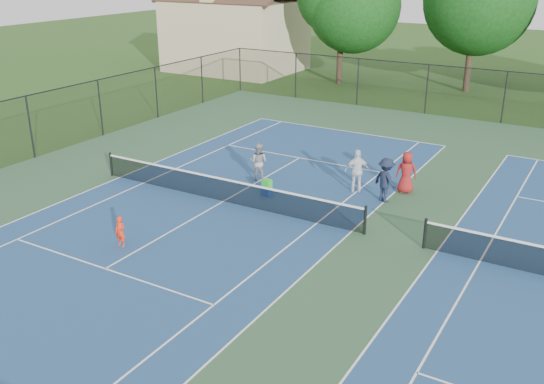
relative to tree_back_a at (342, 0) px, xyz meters
The scene contains 13 objects.
ground 27.95m from the tree_back_a, 61.56° to the right, with size 140.00×140.00×0.00m, color #234716.
court_pad 27.95m from the tree_back_a, 61.56° to the right, with size 36.00×36.00×0.01m, color #30563A.
tennis_court_left 25.44m from the tree_back_a, 75.96° to the right, with size 12.00×23.83×1.07m.
perimeter_fence 27.65m from the tree_back_a, 61.56° to the right, with size 36.08×36.08×3.02m.
tree_back_a is the anchor object (origin of this frame).
clapboard_house 10.47m from the tree_back_a, behind, with size 10.80×8.10×7.65m.
child_player 29.94m from the tree_back_a, 79.61° to the right, with size 0.38×0.25×1.06m, color #FF2F10.
instructor 22.59m from the tree_back_a, 74.44° to the right, with size 0.80×0.62×1.64m, color #949497.
bystander_a 23.28m from the tree_back_a, 63.62° to the right, with size 1.05×0.44×1.80m, color white.
bystander_b 24.26m from the tree_back_a, 61.09° to the right, with size 1.15×0.66×1.78m, color #161E32.
bystander_c 23.30m from the tree_back_a, 58.62° to the right, with size 0.84×0.55×1.72m, color maroon.
ball_crate 24.40m from the tree_back_a, 72.42° to the right, with size 0.41×0.31×0.33m, color #164199.
ball_hopper 24.32m from the tree_back_a, 72.42° to the right, with size 0.34×0.28×0.36m, color green.
Camera 1 is at (5.85, -18.06, 9.03)m, focal length 40.00 mm.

